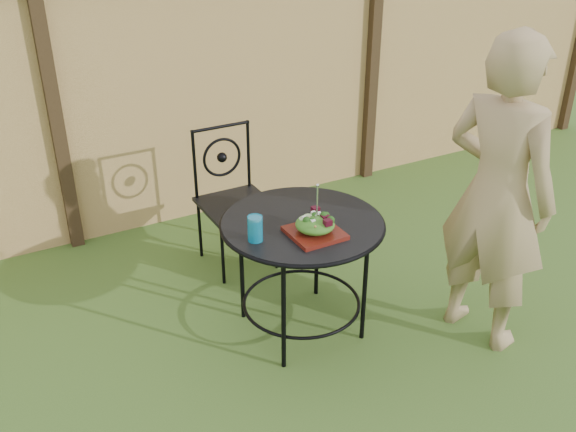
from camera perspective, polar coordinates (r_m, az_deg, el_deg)
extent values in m
plane|color=#2C4D18|center=(3.79, 9.43, -12.00)|extent=(60.00, 60.00, 0.00)
cube|color=#E1B46F|center=(5.05, -5.23, 10.32)|extent=(8.00, 0.05, 1.80)
cube|color=black|center=(4.65, -19.90, 7.88)|extent=(0.09, 0.09, 1.90)
cube|color=black|center=(5.62, 7.44, 12.54)|extent=(0.09, 0.09, 1.90)
cylinder|color=black|center=(3.55, 1.28, -0.60)|extent=(0.90, 0.90, 0.02)
torus|color=black|center=(3.55, 1.28, -0.68)|extent=(0.92, 0.92, 0.02)
torus|color=black|center=(3.83, 1.20, -7.66)|extent=(0.70, 0.70, 0.02)
cylinder|color=black|center=(4.04, 2.59, -2.73)|extent=(0.03, 0.03, 0.71)
cylinder|color=black|center=(3.83, -4.14, -4.64)|extent=(0.03, 0.03, 0.71)
cylinder|color=black|center=(3.44, -0.40, -8.73)|extent=(0.03, 0.03, 0.71)
cylinder|color=black|center=(3.68, 6.84, -6.33)|extent=(0.03, 0.03, 0.71)
cube|color=black|center=(4.35, -4.62, 1.00)|extent=(0.46, 0.46, 0.03)
cylinder|color=black|center=(4.34, -6.03, 7.89)|extent=(0.42, 0.02, 0.02)
torus|color=black|center=(4.42, -5.89, 5.20)|extent=(0.28, 0.02, 0.28)
cylinder|color=black|center=(4.23, -5.83, -3.45)|extent=(0.02, 0.02, 0.44)
cylinder|color=black|center=(4.38, -1.03, -2.17)|extent=(0.02, 0.02, 0.44)
cylinder|color=black|center=(4.56, -7.84, -1.16)|extent=(0.02, 0.02, 0.44)
cylinder|color=black|center=(4.69, -3.31, -0.03)|extent=(0.02, 0.02, 0.44)
cylinder|color=black|center=(4.36, -8.30, 4.45)|extent=(0.02, 0.02, 0.50)
cylinder|color=black|center=(4.50, -3.54, 5.46)|extent=(0.02, 0.02, 0.50)
imported|color=#A0865B|center=(3.63, 18.08, 1.74)|extent=(0.57, 0.73, 1.79)
cube|color=#4F1A0B|center=(3.41, 2.40, -1.51)|extent=(0.27, 0.27, 0.02)
ellipsoid|color=#235614|center=(3.38, 2.42, -0.74)|extent=(0.21, 0.21, 0.08)
cylinder|color=silver|center=(3.33, 2.61, 1.26)|extent=(0.01, 0.01, 0.18)
cylinder|color=#0D79A1|center=(3.33, -2.94, -1.13)|extent=(0.08, 0.08, 0.14)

